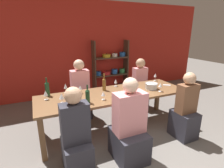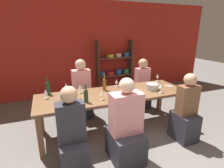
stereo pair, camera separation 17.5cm
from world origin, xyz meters
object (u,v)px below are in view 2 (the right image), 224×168
object	(u,v)px
wine_glass_red_b	(73,95)
cell_phone	(169,86)
wine_glass_empty_c	(102,94)
person_near_a	(126,132)
mixing_bowl	(152,86)
wine_glass_red_f	(133,87)
wine_glass_red_a	(128,80)
person_far_b	(142,89)
wine_bottle_amber	(86,95)
person_far_a	(82,95)
wine_glass_white_a	(161,86)
wine_bottle_dark	(104,84)
dining_table	(114,97)
wine_bottle_green	(48,87)
wine_glass_white_b	(158,76)
wine_glass_red_e	(80,87)
wine_glass_empty_b	(66,86)
shelf_unit	(115,72)
wine_glass_red_d	(117,82)
wine_glass_empty_a	(46,92)
person_near_b	(185,116)
wine_glass_red_c	(60,95)
person_near_c	(72,139)

from	to	relation	value
wine_glass_red_b	cell_phone	world-z (taller)	wine_glass_red_b
wine_glass_empty_c	person_near_a	world-z (taller)	person_near_a
mixing_bowl	wine_glass_red_f	xyz separation A→B (m)	(-0.43, -0.03, 0.05)
wine_glass_red_a	person_far_b	world-z (taller)	person_far_b
wine_bottle_amber	person_far_a	world-z (taller)	person_far_a
mixing_bowl	wine_glass_white_a	size ratio (longest dim) A/B	1.47
wine_bottle_dark	cell_phone	xyz separation A→B (m)	(1.34, -0.25, -0.13)
dining_table	wine_glass_empty_c	bearing A→B (deg)	-144.42
wine_glass_red_f	person_far_b	distance (m)	1.17
wine_bottle_green	wine_glass_white_b	size ratio (longest dim) A/B	1.91
wine_glass_red_e	person_far_a	bearing A→B (deg)	76.70
wine_bottle_dark	wine_glass_empty_b	xyz separation A→B (m)	(-0.71, 0.15, 0.00)
shelf_unit	wine_glass_white_b	distance (m)	1.75
wine_glass_red_b	wine_bottle_dark	bearing A→B (deg)	25.71
wine_bottle_amber	wine_glass_red_d	world-z (taller)	wine_bottle_amber
shelf_unit	wine_glass_red_e	size ratio (longest dim) A/B	10.45
mixing_bowl	wine_glass_red_f	distance (m)	0.44
wine_bottle_amber	wine_glass_empty_a	world-z (taller)	wine_bottle_amber
wine_glass_white_a	wine_glass_red_d	distance (m)	0.90
dining_table	wine_glass_red_a	size ratio (longest dim) A/B	17.29
wine_glass_white_a	wine_glass_red_b	size ratio (longest dim) A/B	1.08
wine_glass_red_b	wine_glass_red_f	xyz separation A→B (m)	(1.11, -0.02, 0.01)
wine_bottle_green	wine_glass_empty_b	size ratio (longest dim) A/B	1.79
wine_glass_red_d	person_near_b	xyz separation A→B (m)	(0.83, -1.12, -0.40)
person_near_a	wine_glass_empty_a	bearing A→B (deg)	135.54
wine_bottle_green	wine_glass_red_c	xyz separation A→B (m)	(0.18, -0.45, -0.02)
mixing_bowl	person_far_b	world-z (taller)	person_far_b
dining_table	person_far_a	bearing A→B (deg)	119.74
shelf_unit	person_far_b	bearing A→B (deg)	-82.15
mixing_bowl	wine_glass_red_e	size ratio (longest dim) A/B	1.62
wine_glass_empty_b	person_far_a	xyz separation A→B (m)	(0.37, 0.41, -0.40)
wine_glass_empty_a	person_near_c	world-z (taller)	person_near_c
person_near_c	wine_bottle_dark	bearing A→B (deg)	50.47
wine_glass_red_a	wine_glass_red_e	xyz separation A→B (m)	(-1.02, -0.08, -0.01)
wine_glass_white_b	person_far_a	size ratio (longest dim) A/B	0.13
dining_table	wine_bottle_amber	world-z (taller)	wine_bottle_amber
wine_glass_red_e	wine_glass_empty_b	bearing A→B (deg)	153.01
wine_glass_red_d	wine_glass_red_f	world-z (taller)	wine_glass_red_f
wine_glass_white_a	wine_glass_red_c	size ratio (longest dim) A/B	1.01
person_far_b	wine_bottle_green	bearing A→B (deg)	9.83
wine_bottle_green	wine_glass_red_f	world-z (taller)	wine_bottle_green
wine_bottle_dark	wine_glass_empty_a	bearing A→B (deg)	-177.17
wine_glass_red_e	person_far_a	size ratio (longest dim) A/B	0.12
wine_bottle_amber	wine_glass_red_d	size ratio (longest dim) A/B	1.92
wine_bottle_green	wine_glass_empty_c	bearing A→B (deg)	-35.23
wine_glass_empty_a	person_near_b	size ratio (longest dim) A/B	0.13
wine_glass_red_f	wine_glass_red_d	bearing A→B (deg)	107.15
wine_glass_empty_c	person_near_b	world-z (taller)	person_near_b
wine_bottle_amber	person_near_b	world-z (taller)	person_near_b
mixing_bowl	cell_phone	xyz separation A→B (m)	(0.44, 0.05, -0.06)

